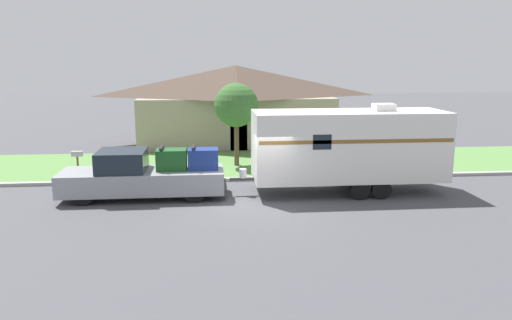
# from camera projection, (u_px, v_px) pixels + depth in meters

# --- Properties ---
(ground_plane) EXTENTS (120.00, 120.00, 0.00)m
(ground_plane) POSITION_uv_depth(u_px,v_px,m) (259.00, 204.00, 18.49)
(ground_plane) COLOR #47474C
(curb_strip) EXTENTS (80.00, 0.30, 0.14)m
(curb_strip) POSITION_uv_depth(u_px,v_px,m) (251.00, 179.00, 22.13)
(curb_strip) COLOR #999993
(curb_strip) RESTS_ON ground_plane
(lawn_strip) EXTENTS (80.00, 7.00, 0.03)m
(lawn_strip) POSITION_uv_depth(u_px,v_px,m) (245.00, 163.00, 25.70)
(lawn_strip) COLOR #568442
(lawn_strip) RESTS_ON ground_plane
(house_across_street) EXTENTS (12.85, 6.48, 4.91)m
(house_across_street) POSITION_uv_depth(u_px,v_px,m) (236.00, 103.00, 31.86)
(house_across_street) COLOR gray
(house_across_street) RESTS_ON ground_plane
(pickup_truck) EXTENTS (6.33, 2.07, 2.00)m
(pickup_truck) POSITION_uv_depth(u_px,v_px,m) (144.00, 175.00, 19.27)
(pickup_truck) COLOR black
(pickup_truck) RESTS_ON ground_plane
(travel_trailer) EXTENTS (8.54, 2.49, 3.57)m
(travel_trailer) POSITION_uv_depth(u_px,v_px,m) (349.00, 145.00, 19.82)
(travel_trailer) COLOR black
(travel_trailer) RESTS_ON ground_plane
(mailbox) EXTENTS (0.48, 0.20, 1.28)m
(mailbox) POSITION_uv_depth(u_px,v_px,m) (77.00, 158.00, 22.14)
(mailbox) COLOR brown
(mailbox) RESTS_ON ground_plane
(tree_in_yard) EXTENTS (2.17, 2.17, 4.15)m
(tree_in_yard) POSITION_uv_depth(u_px,v_px,m) (236.00, 106.00, 24.60)
(tree_in_yard) COLOR brown
(tree_in_yard) RESTS_ON ground_plane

